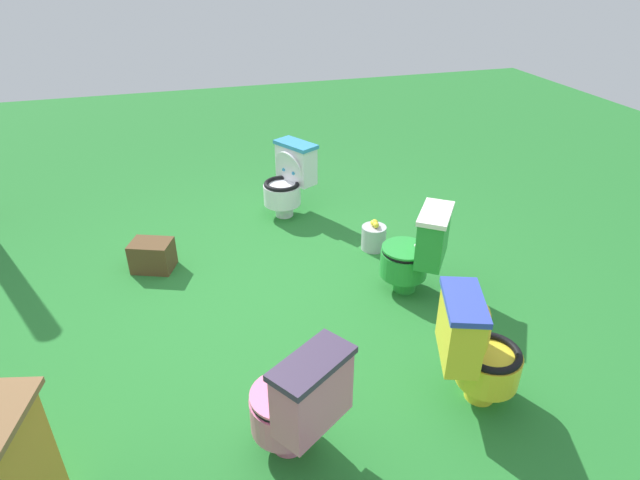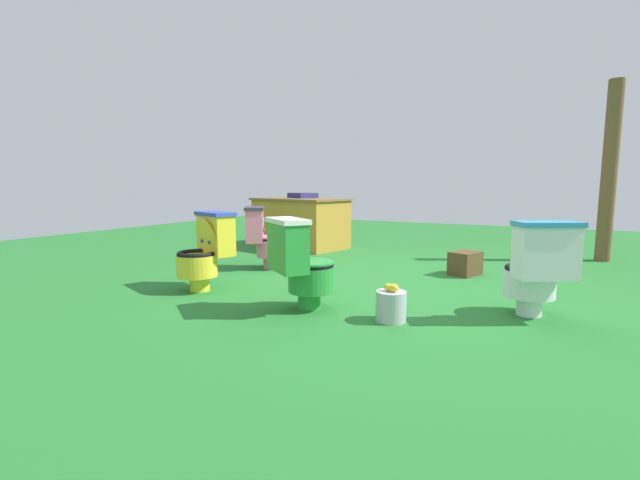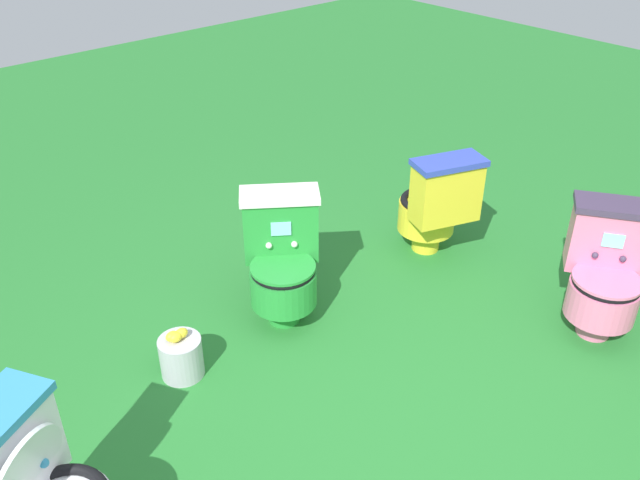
{
  "view_description": "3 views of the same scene",
  "coord_description": "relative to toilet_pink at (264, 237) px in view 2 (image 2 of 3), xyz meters",
  "views": [
    {
      "loc": [
        -3.33,
        0.51,
        2.43
      ],
      "look_at": [
        -0.08,
        -0.45,
        0.51
      ],
      "focal_mm": 29.57,
      "sensor_mm": 36.0,
      "label": 1
    },
    {
      "loc": [
        1.43,
        -4.02,
        0.98
      ],
      "look_at": [
        -0.32,
        -0.67,
        0.49
      ],
      "focal_mm": 24.08,
      "sensor_mm": 36.0,
      "label": 2
    },
    {
      "loc": [
        1.7,
        1.29,
        2.41
      ],
      "look_at": [
        -0.35,
        -1.0,
        0.52
      ],
      "focal_mm": 37.78,
      "sensor_mm": 36.0,
      "label": 3
    }
  ],
  "objects": [
    {
      "name": "ground",
      "position": [
        1.45,
        -0.08,
        -0.37
      ],
      "size": [
        14.0,
        14.0,
        0.0
      ],
      "primitive_type": "plane",
      "color": "#26752D"
    },
    {
      "name": "toilet_pink",
      "position": [
        0.0,
        0.0,
        0.0
      ],
      "size": [
        0.63,
        0.61,
        0.73
      ],
      "rotation": [
        0.0,
        0.0,
        5.3
      ],
      "color": "pink",
      "rests_on": "ground"
    },
    {
      "name": "toilet_white",
      "position": [
        2.85,
        -0.64,
        0.0
      ],
      "size": [
        0.59,
        0.63,
        0.73
      ],
      "rotation": [
        0.0,
        0.0,
        0.51
      ],
      "color": "white",
      "rests_on": "ground"
    },
    {
      "name": "toilet_green",
      "position": [
        1.22,
        -1.26,
        0.0
      ],
      "size": [
        0.62,
        0.63,
        0.73
      ],
      "rotation": [
        0.0,
        0.0,
        5.65
      ],
      "color": "green",
      "rests_on": "ground"
    },
    {
      "name": "toilet_yellow",
      "position": [
        0.11,
        -1.1,
        0.0
      ],
      "size": [
        0.55,
        0.6,
        0.73
      ],
      "rotation": [
        0.0,
        0.0,
        2.79
      ],
      "color": "yellow",
      "rests_on": "ground"
    },
    {
      "name": "vendor_table",
      "position": [
        -0.51,
        1.7,
        0.02
      ],
      "size": [
        1.62,
        1.19,
        0.85
      ],
      "rotation": [
        0.0,
        0.0,
        -0.24
      ],
      "color": "#B7842D",
      "rests_on": "ground"
    },
    {
      "name": "wooden_post",
      "position": [
        3.58,
        2.45,
        0.77
      ],
      "size": [
        0.18,
        0.18,
        2.27
      ],
      "primitive_type": "cylinder",
      "color": "brown",
      "rests_on": "ground"
    },
    {
      "name": "small_crate",
      "position": [
        2.15,
        0.71,
        -0.24
      ],
      "size": [
        0.35,
        0.4,
        0.26
      ],
      "primitive_type": "cube",
      "rotation": [
        0.0,
        0.0,
        4.33
      ],
      "color": "brown",
      "rests_on": "ground"
    },
    {
      "name": "lemon_bucket",
      "position": [
        1.94,
        -1.2,
        -0.25
      ],
      "size": [
        0.22,
        0.22,
        0.28
      ],
      "color": "#B7B7BF",
      "rests_on": "ground"
    }
  ]
}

